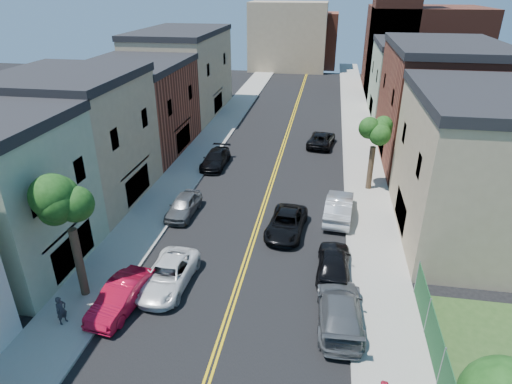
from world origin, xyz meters
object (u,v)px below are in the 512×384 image
at_px(grey_car_right, 340,310).
at_px(pedestrian_left, 61,310).
at_px(grey_car_left, 184,206).
at_px(black_car_left, 216,159).
at_px(silver_car_right, 339,207).
at_px(white_pickup, 168,275).
at_px(red_sedan, 121,296).
at_px(black_car_right, 334,262).
at_px(dark_car_right_far, 321,139).
at_px(black_suv_lane, 286,223).

bearing_deg(grey_car_right, pedestrian_left, 8.03).
distance_m(grey_car_left, black_car_left, 9.28).
xyz_separation_m(black_car_left, silver_car_right, (11.00, -7.92, 0.15)).
height_order(white_pickup, grey_car_left, grey_car_left).
height_order(red_sedan, black_car_right, black_car_right).
relative_size(silver_car_right, dark_car_right_far, 1.03).
xyz_separation_m(black_car_right, dark_car_right_far, (-1.37, 21.85, -0.09)).
bearing_deg(grey_car_right, dark_car_right_far, -88.41).
xyz_separation_m(grey_car_right, black_car_right, (-0.33, 4.00, 0.01)).
relative_size(white_pickup, silver_car_right, 0.97).
relative_size(red_sedan, grey_car_right, 0.83).
height_order(black_car_left, black_car_right, black_car_right).
height_order(silver_car_right, dark_car_right_far, silver_car_right).
distance_m(red_sedan, grey_car_right, 11.03).
xyz_separation_m(black_car_right, black_suv_lane, (-3.14, 4.12, -0.10)).
bearing_deg(black_suv_lane, pedestrian_left, -128.00).
relative_size(black_car_left, dark_car_right_far, 0.97).
distance_m(grey_car_right, silver_car_right, 10.74).
xyz_separation_m(red_sedan, black_car_left, (0.00, 19.40, -0.03)).
distance_m(white_pickup, pedestrian_left, 5.50).
height_order(white_pickup, grey_car_right, grey_car_right).
height_order(red_sedan, grey_car_left, red_sedan).
bearing_deg(black_car_left, grey_car_left, -88.89).
bearing_deg(red_sedan, grey_car_right, 11.56).
bearing_deg(grey_car_right, red_sedan, 1.69).
relative_size(grey_car_left, pedestrian_left, 2.80).
bearing_deg(silver_car_right, red_sedan, 50.83).
relative_size(grey_car_left, grey_car_right, 0.79).
distance_m(grey_car_left, silver_car_right, 11.08).
distance_m(white_pickup, black_suv_lane, 8.90).
relative_size(grey_car_right, black_car_right, 1.17).
height_order(black_car_left, dark_car_right_far, black_car_left).
bearing_deg(black_suv_lane, white_pickup, -125.86).
height_order(red_sedan, white_pickup, red_sedan).
xyz_separation_m(dark_car_right_far, pedestrian_left, (-11.59, -28.24, 0.21)).
relative_size(black_suv_lane, pedestrian_left, 3.27).
bearing_deg(dark_car_right_far, grey_car_left, 68.44).
height_order(grey_car_left, dark_car_right_far, grey_car_left).
bearing_deg(grey_car_left, silver_car_right, 9.58).
bearing_deg(dark_car_right_far, pedestrian_left, 75.58).
xyz_separation_m(red_sedan, silver_car_right, (11.00, 11.48, 0.12)).
bearing_deg(black_suv_lane, black_car_left, 130.60).
relative_size(black_car_left, black_suv_lane, 0.98).
xyz_separation_m(black_car_left, pedestrian_left, (-2.29, -21.05, 0.20)).
distance_m(black_car_left, grey_car_right, 21.66).
bearing_deg(grey_car_left, black_car_right, -24.24).
bearing_deg(black_suv_lane, silver_car_right, 42.21).
xyz_separation_m(white_pickup, silver_car_right, (9.30, 9.35, 0.16)).
height_order(black_car_right, black_suv_lane, black_car_right).
height_order(red_sedan, black_car_left, red_sedan).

